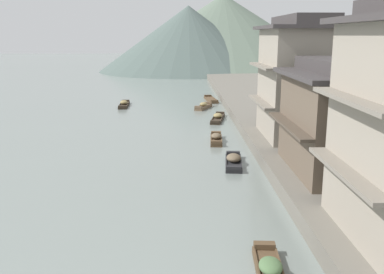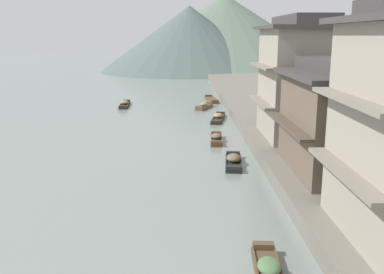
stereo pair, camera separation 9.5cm
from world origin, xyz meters
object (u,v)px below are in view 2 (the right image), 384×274
(boat_midriver_upstream, at_px, (125,104))
(house_waterfront_second, at_px, (335,118))
(boat_moored_nearest, at_px, (218,118))
(boat_moored_second, at_px, (269,272))
(boat_moored_far, at_px, (233,161))
(boat_midriver_drifting, at_px, (204,106))
(house_waterfront_tall, at_px, (300,79))
(boat_moored_third, at_px, (212,100))
(boat_upstream_distant, at_px, (216,139))

(boat_midriver_upstream, bearing_deg, house_waterfront_second, -61.84)
(boat_moored_nearest, distance_m, boat_moored_second, 28.91)
(boat_moored_far, bearing_deg, boat_moored_nearest, 89.03)
(boat_midriver_drifting, height_order, boat_midriver_upstream, boat_midriver_drifting)
(boat_moored_second, distance_m, house_waterfront_tall, 19.50)
(boat_moored_third, height_order, boat_midriver_drifting, boat_midriver_drifting)
(boat_moored_nearest, bearing_deg, house_waterfront_tall, -65.27)
(boat_midriver_drifting, distance_m, boat_upstream_distant, 15.94)
(boat_midriver_upstream, relative_size, boat_upstream_distant, 1.35)
(boat_moored_nearest, distance_m, boat_moored_far, 15.38)
(boat_moored_far, relative_size, house_waterfront_second, 0.47)
(boat_moored_far, bearing_deg, boat_moored_second, -91.44)
(boat_moored_third, bearing_deg, boat_midriver_drifting, -101.75)
(boat_moored_second, height_order, house_waterfront_tall, house_waterfront_tall)
(boat_moored_far, relative_size, boat_midriver_upstream, 0.78)
(boat_moored_nearest, relative_size, boat_moored_far, 1.36)
(boat_moored_nearest, height_order, boat_moored_far, boat_moored_far)
(boat_moored_second, bearing_deg, boat_midriver_upstream, 104.58)
(boat_moored_far, distance_m, house_waterfront_tall, 8.47)
(boat_moored_third, relative_size, boat_upstream_distant, 1.44)
(boat_upstream_distant, bearing_deg, house_waterfront_second, -61.53)
(boat_moored_nearest, bearing_deg, boat_moored_third, 89.10)
(boat_moored_far, distance_m, house_waterfront_second, 7.32)
(boat_midriver_upstream, distance_m, house_waterfront_tall, 25.58)
(boat_midriver_drifting, bearing_deg, boat_moored_third, 78.25)
(boat_moored_second, xyz_separation_m, house_waterfront_tall, (5.61, 18.02, 4.89))
(boat_moored_third, bearing_deg, boat_upstream_distant, -92.83)
(house_waterfront_second, relative_size, house_waterfront_tall, 0.94)
(boat_midriver_drifting, distance_m, boat_midriver_upstream, 9.58)
(boat_moored_nearest, height_order, house_waterfront_second, house_waterfront_second)
(boat_moored_third, height_order, house_waterfront_second, house_waterfront_second)
(boat_moored_third, distance_m, house_waterfront_second, 32.92)
(boat_moored_nearest, height_order, boat_moored_second, boat_moored_second)
(house_waterfront_tall, bearing_deg, boat_moored_third, 101.38)
(boat_moored_second, distance_m, house_waterfront_second, 11.47)
(boat_midriver_drifting, relative_size, house_waterfront_tall, 0.42)
(house_waterfront_second, xyz_separation_m, house_waterfront_tall, (0.31, 8.51, 1.30))
(boat_moored_nearest, bearing_deg, boat_upstream_distant, -95.57)
(house_waterfront_second, bearing_deg, boat_midriver_drifting, 102.42)
(boat_midriver_upstream, relative_size, house_waterfront_tall, 0.57)
(house_waterfront_second, distance_m, house_waterfront_tall, 8.61)
(boat_moored_second, relative_size, boat_midriver_drifting, 1.05)
(boat_moored_second, bearing_deg, house_waterfront_second, 60.85)
(boat_midriver_upstream, height_order, boat_upstream_distant, boat_midriver_upstream)
(boat_moored_nearest, distance_m, boat_upstream_distant, 9.12)
(house_waterfront_tall, bearing_deg, boat_upstream_distant, 162.99)
(boat_moored_far, xyz_separation_m, house_waterfront_second, (4.97, -4.01, 3.58))
(boat_moored_nearest, distance_m, house_waterfront_tall, 12.96)
(boat_moored_third, height_order, house_waterfront_tall, house_waterfront_tall)
(boat_moored_far, bearing_deg, house_waterfront_second, -38.95)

